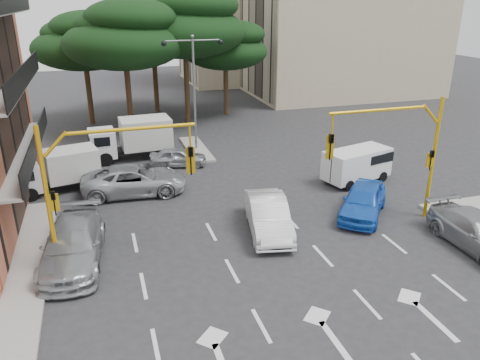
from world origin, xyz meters
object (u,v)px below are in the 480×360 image
Objects in this scene: box_truck_b at (131,139)px; car_silver_parked at (479,233)px; street_lamp_center at (194,73)px; car_white_hatch at (268,215)px; car_silver_cross_b at (178,157)px; signal_mast_left at (95,176)px; car_blue_compact at (363,201)px; box_truck_a at (57,171)px; signal_mast_right at (403,145)px; car_silver_wagon at (73,245)px; van_white at (357,165)px; car_silver_cross_a at (134,180)px.

car_silver_parked is at bearing -145.13° from box_truck_b.
street_lamp_center is 14.00m from car_white_hatch.
signal_mast_left is at bearing 169.62° from car_silver_cross_b.
box_truck_b reaches higher than car_silver_cross_b.
box_truck_a reaches higher than car_blue_compact.
box_truck_b is at bearing 123.08° from car_white_hatch.
box_truck_a is at bearing -168.35° from car_blue_compact.
signal_mast_left is 0.77× the size of street_lamp_center.
car_white_hatch is 9.14m from car_silver_parked.
signal_mast_right is 13.61m from signal_mast_left.
car_silver_wagon reaches higher than car_silver_parked.
van_white is at bearing 22.41° from car_silver_wagon.
signal_mast_left is 15.70m from van_white.
street_lamp_center is 6.10m from box_truck_b.
box_truck_a is (-7.17, -2.06, 0.53)m from car_silver_cross_b.
signal_mast_right is at bearing -127.96° from car_silver_cross_b.
car_silver_wagon is 16.40m from van_white.
car_silver_cross_a is 4.45m from box_truck_a.
signal_mast_left is at bearing 167.83° from car_silver_parked.
car_silver_wagon is at bearing -88.15° from van_white.
box_truck_a is 0.85× the size of box_truck_b.
van_white is at bearing -48.70° from street_lamp_center.
car_silver_cross_a is 4.92m from car_silver_cross_b.
van_white is at bearing -115.62° from box_truck_a.
van_white is at bearing 19.75° from signal_mast_left.
signal_mast_left is at bearing -115.91° from street_lamp_center.
car_silver_cross_b is 3.73m from box_truck_b.
box_truck_b is at bearing -57.65° from box_truck_a.
box_truck_b reaches higher than car_silver_wagon.
car_silver_cross_a is 1.11× the size of car_silver_parked.
signal_mast_right reaches higher than car_silver_wagon.
signal_mast_right is 3.45m from car_blue_compact.
car_silver_cross_b is 0.66× the size of box_truck_b.
street_lamp_center is at bearing 103.79° from car_white_hatch.
car_white_hatch is at bearing -73.07° from van_white.
car_blue_compact is 12.49m from car_silver_cross_b.
car_silver_cross_a is 1.22× the size of box_truck_a.
box_truck_a is at bearing 145.23° from car_silver_parked.
signal_mast_right is 1.10× the size of box_truck_b.
car_blue_compact is 12.27m from car_silver_cross_a.
box_truck_b reaches higher than car_blue_compact.
street_lamp_center reaches higher than car_blue_compact.
car_silver_wagon is at bearing 161.70° from box_truck_b.
car_silver_wagon is at bearing 166.90° from car_silver_parked.
car_silver_cross_a is 12.81m from van_white.
car_silver_wagon is at bearing -137.98° from car_blue_compact.
box_truck_b is (0.43, 6.32, 0.55)m from car_silver_cross_a.
signal_mast_right reaches higher than car_silver_cross_b.
van_white is 0.74× the size of box_truck_b.
van_white is (-0.98, 8.56, 0.26)m from car_silver_parked.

